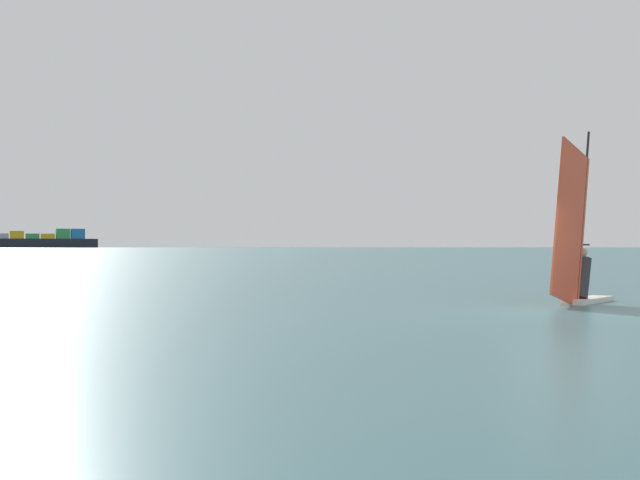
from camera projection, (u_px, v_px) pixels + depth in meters
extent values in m
plane|color=#386066|center=(568.00, 314.00, 17.24)|extent=(4000.00, 4000.00, 0.00)
cube|color=white|center=(588.00, 300.00, 20.62)|extent=(2.12, 1.88, 0.12)
cylinder|color=black|center=(583.00, 214.00, 20.35)|extent=(0.79, 0.66, 4.10)
cube|color=#E54C2D|center=(570.00, 223.00, 19.69)|extent=(1.98, 1.64, 3.98)
cylinder|color=black|center=(577.00, 245.00, 20.01)|extent=(1.39, 1.15, 0.04)
cylinder|color=#2D2D33|center=(583.00, 278.00, 20.35)|extent=(0.67, 0.63, 1.04)
sphere|color=tan|center=(583.00, 252.00, 20.35)|extent=(0.22, 0.22, 0.22)
cube|color=black|center=(12.00, 243.00, 861.34)|extent=(171.28, 41.33, 9.18)
cube|color=#99999E|center=(1.00, 236.00, 858.08)|extent=(15.62, 24.09, 5.20)
cube|color=gold|center=(17.00, 235.00, 863.08)|extent=(15.62, 24.09, 7.80)
cube|color=#2D8C47|center=(32.00, 236.00, 868.06)|extent=(15.62, 24.09, 5.20)
cube|color=gold|center=(48.00, 236.00, 873.05)|extent=(15.62, 24.09, 5.20)
cube|color=#2D8C47|center=(63.00, 234.00, 878.06)|extent=(15.62, 24.09, 10.40)
cube|color=#1E66AD|center=(78.00, 234.00, 883.05)|extent=(15.62, 24.09, 10.40)
cube|color=#60665B|center=(35.00, 232.00, 1564.56)|extent=(875.79, 609.85, 54.75)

